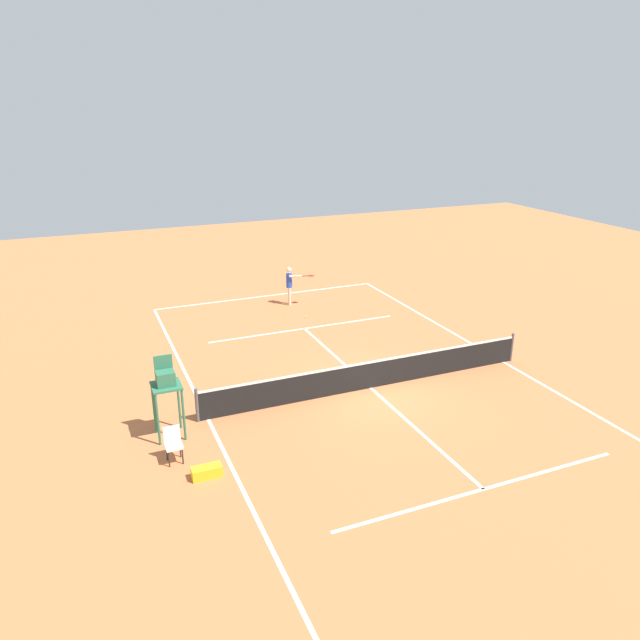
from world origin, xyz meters
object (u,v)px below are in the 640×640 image
(player_serving, at_px, (290,282))
(tennis_ball, at_px, (306,316))
(umpire_chair, at_px, (166,385))
(courtside_chair_near, at_px, (173,443))
(equipment_bag, at_px, (207,472))

(player_serving, relative_size, tennis_ball, 26.49)
(umpire_chair, relative_size, courtside_chair_near, 2.54)
(tennis_ball, relative_size, equipment_bag, 0.09)
(tennis_ball, bearing_deg, equipment_bag, 56.76)
(equipment_bag, bearing_deg, player_serving, -118.91)
(player_serving, xyz_separation_m, courtside_chair_near, (7.30, 11.03, -0.55))
(umpire_chair, bearing_deg, player_serving, -126.45)
(courtside_chair_near, relative_size, equipment_bag, 1.25)
(player_serving, bearing_deg, tennis_ball, 16.91)
(player_serving, xyz_separation_m, equipment_bag, (6.69, 12.11, -0.93))
(player_serving, relative_size, courtside_chair_near, 1.90)
(courtside_chair_near, distance_m, equipment_bag, 1.30)
(umpire_chair, xyz_separation_m, equipment_bag, (-0.50, 2.37, -1.46))
(courtside_chair_near, xyz_separation_m, equipment_bag, (-0.62, 1.07, -0.38))
(player_serving, height_order, courtside_chair_near, player_serving)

